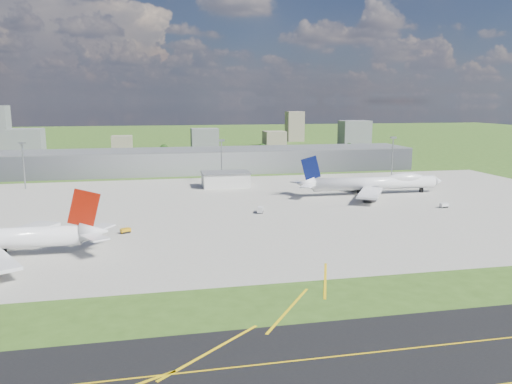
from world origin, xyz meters
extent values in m
plane|color=#34541A|center=(0.00, 150.00, 0.00)|extent=(1400.00, 1400.00, 0.00)
cube|color=gray|center=(10.00, 40.00, 0.04)|extent=(360.00, 190.00, 0.08)
cube|color=gray|center=(0.00, 165.00, 7.50)|extent=(300.00, 42.00, 15.00)
cube|color=silver|center=(10.00, 100.00, 4.00)|extent=(26.00, 16.00, 8.00)
cylinder|color=gray|center=(-100.00, 115.00, 12.50)|extent=(0.70, 0.70, 25.00)
cube|color=gray|center=(-100.00, 115.00, 25.30)|extent=(3.50, 2.00, 1.20)
cylinder|color=gray|center=(10.00, 115.00, 12.50)|extent=(0.70, 0.70, 25.00)
cube|color=gray|center=(10.00, 115.00, 25.30)|extent=(3.50, 2.00, 1.20)
cylinder|color=gray|center=(120.00, 115.00, 12.50)|extent=(0.70, 0.70, 25.00)
cube|color=gray|center=(120.00, 115.00, 25.30)|extent=(3.50, 2.00, 1.20)
cone|color=white|center=(-49.28, -15.63, 6.79)|extent=(8.78, 6.67, 6.47)
cube|color=white|center=(-75.33, 0.37, 3.99)|extent=(22.88, 28.99, 0.97)
cube|color=#921408|center=(-51.98, -15.57, 14.56)|extent=(10.75, 0.79, 13.03)
cylinder|color=#38383D|center=(-78.05, -3.62, 1.94)|extent=(6.01, 3.59, 3.45)
cube|color=black|center=(-78.27, -10.09, 1.35)|extent=(1.76, 1.33, 2.70)
cylinder|color=white|center=(83.06, 60.91, 5.91)|extent=(66.65, 7.29, 6.66)
cone|color=white|center=(119.04, 60.57, 5.91)|extent=(5.43, 6.71, 6.66)
cone|color=white|center=(45.46, 61.26, 6.77)|extent=(8.66, 6.74, 6.66)
cube|color=navy|center=(85.20, 60.89, 3.84)|extent=(54.63, 3.24, 1.40)
ellipsoid|color=white|center=(100.37, 60.75, 7.91)|extent=(21.37, 6.86, 5.99)
cube|color=white|center=(73.57, 77.30, 3.97)|extent=(23.16, 30.85, 0.97)
cube|color=white|center=(73.26, 44.69, 3.97)|extent=(23.55, 30.72, 0.97)
cube|color=#081040|center=(48.15, 61.24, 14.61)|extent=(10.70, 0.64, 12.98)
cylinder|color=#38383D|center=(77.57, 70.63, 1.93)|extent=(5.94, 3.49, 3.44)
cylinder|color=#38383D|center=(71.47, 81.43, 1.93)|extent=(5.94, 3.49, 3.44)
cylinder|color=#38383D|center=(77.38, 51.29, 1.93)|extent=(5.94, 3.49, 3.44)
cylinder|color=#38383D|center=(71.08, 40.61, 1.93)|extent=(5.94, 3.49, 3.44)
cube|color=black|center=(76.66, 65.80, 1.34)|extent=(1.73, 1.31, 2.69)
cube|color=black|center=(76.57, 56.14, 1.34)|extent=(1.73, 1.31, 2.69)
cube|color=black|center=(109.91, 60.66, 1.34)|extent=(1.73, 1.31, 2.69)
cube|color=#CE900C|center=(-40.87, 6.47, 1.15)|extent=(4.13, 3.39, 1.44)
cube|color=black|center=(-40.87, 6.47, 0.43)|extent=(3.69, 3.26, 0.70)
cube|color=silver|center=(15.14, 29.69, 1.54)|extent=(3.60, 5.47, 2.22)
cube|color=black|center=(15.14, 29.69, 0.43)|extent=(3.48, 4.78, 0.70)
cube|color=white|center=(99.74, 22.89, 1.31)|extent=(4.22, 2.46, 1.77)
cube|color=black|center=(99.74, 22.89, 0.43)|extent=(3.64, 2.46, 0.70)
cube|color=slate|center=(-140.00, 300.00, 12.00)|extent=(28.00, 22.00, 24.00)
cube|color=gray|center=(-60.00, 340.00, 7.00)|extent=(20.00, 18.00, 14.00)
cube|color=slate|center=(20.00, 310.00, 11.00)|extent=(26.00, 20.00, 22.00)
cube|color=gray|center=(100.00, 350.00, 8.00)|extent=(22.00, 24.00, 16.00)
cube|color=slate|center=(180.00, 320.00, 14.00)|extent=(30.00, 22.00, 28.00)
cube|color=gray|center=(140.00, 410.00, 18.00)|extent=(20.00, 18.00, 36.00)
cylinder|color=#382314|center=(-110.00, 265.00, 1.50)|extent=(0.70, 0.70, 3.00)
sphere|color=black|center=(-110.00, 265.00, 4.88)|extent=(6.75, 6.75, 6.75)
cylinder|color=#382314|center=(-20.00, 280.00, 1.80)|extent=(0.70, 0.70, 3.60)
sphere|color=black|center=(-20.00, 280.00, 5.85)|extent=(8.10, 8.10, 8.10)
cylinder|color=#382314|center=(70.00, 275.00, 1.70)|extent=(0.70, 0.70, 3.40)
sphere|color=black|center=(70.00, 275.00, 5.53)|extent=(7.65, 7.65, 7.65)
cylinder|color=#382314|center=(160.00, 285.00, 1.40)|extent=(0.70, 0.70, 2.80)
sphere|color=black|center=(160.00, 285.00, 4.55)|extent=(6.30, 6.30, 6.30)
camera|label=1|loc=(-29.85, -178.06, 48.07)|focal=35.00mm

